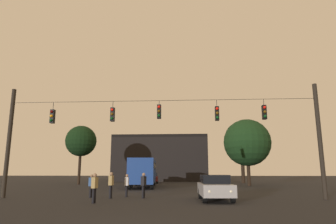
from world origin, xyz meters
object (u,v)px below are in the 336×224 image
at_px(pedestrian_trailing, 127,184).
at_px(tree_behind_building, 247,143).
at_px(pedestrian_crossing_left, 91,185).
at_px(tree_right_far, 241,138).
at_px(city_bus, 143,170).
at_px(car_far_left, 152,178).
at_px(tree_left_silhouette, 81,141).
at_px(pedestrian_crossing_center, 94,186).
at_px(pedestrian_near_bus, 144,184).
at_px(car_near_right, 215,187).
at_px(pedestrian_crossing_right, 111,183).

height_order(pedestrian_trailing, tree_behind_building, tree_behind_building).
height_order(pedestrian_crossing_left, tree_right_far, tree_right_far).
relative_size(city_bus, pedestrian_trailing, 7.30).
distance_m(car_far_left, tree_behind_building, 15.20).
bearing_deg(car_far_left, city_bus, -88.16).
distance_m(pedestrian_crossing_left, tree_left_silhouette, 21.70).
bearing_deg(pedestrian_crossing_center, car_far_left, 90.15).
xyz_separation_m(pedestrian_near_bus, tree_left_silhouette, (-11.58, 19.72, 4.85)).
bearing_deg(tree_right_far, pedestrian_crossing_left, -120.29).
relative_size(car_near_right, tree_left_silhouette, 0.56).
xyz_separation_m(pedestrian_crossing_center, pedestrian_near_bus, (2.28, 3.26, 0.00)).
height_order(car_near_right, pedestrian_crossing_left, pedestrian_crossing_left).
height_order(pedestrian_crossing_left, pedestrian_crossing_center, pedestrian_crossing_center).
distance_m(car_near_right, pedestrian_crossing_right, 6.75).
bearing_deg(tree_behind_building, car_far_left, 150.61).
distance_m(city_bus, pedestrian_near_bus, 13.84).
distance_m(car_near_right, pedestrian_crossing_center, 7.12).
bearing_deg(pedestrian_crossing_left, pedestrian_near_bus, -2.55).
height_order(pedestrian_crossing_center, tree_right_far, tree_right_far).
height_order(pedestrian_near_bus, pedestrian_trailing, pedestrian_near_bus).
distance_m(pedestrian_crossing_center, pedestrian_trailing, 4.35).
bearing_deg(car_far_left, tree_right_far, 3.82).
distance_m(car_near_right, pedestrian_trailing, 6.30).
bearing_deg(car_far_left, pedestrian_crossing_right, -89.45).
distance_m(city_bus, tree_left_silhouette, 11.98).
bearing_deg(pedestrian_trailing, tree_behind_building, 54.39).
distance_m(pedestrian_near_bus, pedestrian_trailing, 1.66).
distance_m(car_near_right, pedestrian_crossing_left, 8.25).
bearing_deg(pedestrian_trailing, tree_right_far, 62.90).
relative_size(pedestrian_trailing, tree_right_far, 0.17).
relative_size(city_bus, pedestrian_near_bus, 6.87).
distance_m(city_bus, tree_behind_building, 13.27).
distance_m(city_bus, car_far_left, 10.80).
xyz_separation_m(city_bus, pedestrian_crossing_left, (-1.56, -13.50, -1.02)).
bearing_deg(car_near_right, pedestrian_crossing_center, -163.81).
height_order(pedestrian_crossing_center, pedestrian_crossing_right, pedestrian_crossing_right).
height_order(car_near_right, car_far_left, same).
relative_size(car_far_left, pedestrian_near_bus, 2.76).
bearing_deg(pedestrian_crossing_center, tree_left_silhouette, 112.02).
relative_size(pedestrian_crossing_left, pedestrian_near_bus, 0.94).
bearing_deg(tree_left_silhouette, pedestrian_trailing, -61.31).
xyz_separation_m(car_far_left, tree_behind_building, (12.68, -7.14, 4.41)).
bearing_deg(tree_right_far, pedestrian_crossing_center, -115.14).
distance_m(car_far_left, pedestrian_crossing_right, 24.66).
distance_m(pedestrian_crossing_left, pedestrian_crossing_center, 3.65).
xyz_separation_m(pedestrian_trailing, tree_behind_building, (11.65, 16.27, 4.36)).
relative_size(pedestrian_near_bus, tree_behind_building, 0.20).
xyz_separation_m(tree_behind_building, tree_right_far, (0.79, 8.04, 1.37)).
bearing_deg(tree_left_silhouette, pedestrian_crossing_right, -64.67).
xyz_separation_m(pedestrian_crossing_center, tree_right_far, (13.40, 28.55, 5.67)).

